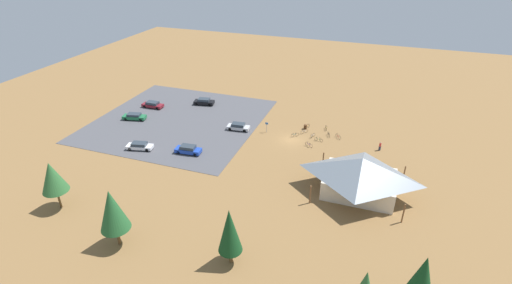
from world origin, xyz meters
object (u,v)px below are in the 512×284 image
at_px(lot_sign, 267,126).
at_px(pine_west, 52,177).
at_px(bicycle_purple_yard_right, 309,145).
at_px(car_black_aisle_side, 204,102).
at_px(trash_bin, 305,127).
at_px(car_green_far_end, 134,116).
at_px(car_blue_back_corner, 188,149).
at_px(bike_pavilion, 361,174).
at_px(visitor_crossing_yard, 380,146).
at_px(bicycle_orange_yard_center, 307,126).
at_px(car_maroon_by_curb, 153,105).
at_px(bicycle_white_edge_south, 313,136).
at_px(pine_mideast, 422,279).
at_px(pine_center, 112,210).
at_px(pine_east, 230,231).
at_px(car_white_front_row, 140,146).
at_px(bicycle_green_back_row, 319,140).
at_px(bicycle_yellow_yard_front, 326,128).
at_px(car_silver_end_stall, 238,127).
at_px(bicycle_teal_trailside, 295,135).
at_px(bicycle_black_lone_west, 329,135).
at_px(bicycle_red_yard_left, 338,137).
at_px(bicycle_silver_lone_east, 304,131).

relative_size(lot_sign, pine_west, 0.30).
bearing_deg(bicycle_purple_yard_right, car_black_aisle_side, -23.05).
bearing_deg(bicycle_purple_yard_right, trash_bin, -72.01).
xyz_separation_m(car_green_far_end, car_blue_back_corner, (-17.39, 8.76, 0.06)).
bearing_deg(bike_pavilion, visitor_crossing_yard, -99.09).
xyz_separation_m(bicycle_orange_yard_center, car_green_far_end, (35.11, 8.07, 0.33)).
bearing_deg(visitor_crossing_yard, car_maroon_by_curb, -3.66).
xyz_separation_m(car_black_aisle_side, car_green_far_end, (10.21, 12.11, -0.04)).
xyz_separation_m(bicycle_white_edge_south, bicycle_orange_yard_center, (1.81, -3.52, 0.02)).
distance_m(pine_mideast, bicycle_purple_yard_right, 36.07).
relative_size(pine_center, car_maroon_by_curb, 1.70).
relative_size(pine_east, car_white_front_row, 1.57).
bearing_deg(bicycle_green_back_row, pine_center, 62.48).
relative_size(trash_bin, pine_west, 0.12).
height_order(pine_east, bicycle_yellow_yard_front, pine_east).
bearing_deg(pine_mideast, car_silver_end_stall, -46.04).
xyz_separation_m(pine_east, bicycle_green_back_row, (-3.95, -33.17, -4.46)).
xyz_separation_m(bike_pavilion, car_black_aisle_side, (36.83, -22.84, -2.61)).
xyz_separation_m(pine_mideast, car_green_far_end, (54.42, -30.52, -4.58)).
height_order(pine_west, car_white_front_row, pine_west).
distance_m(lot_sign, bicycle_teal_trailside, 5.78).
height_order(lot_sign, bicycle_purple_yard_right, lot_sign).
distance_m(pine_east, bicycle_teal_trailside, 33.78).
xyz_separation_m(bicycle_black_lone_west, car_white_front_row, (31.30, 16.42, 0.36)).
relative_size(lot_sign, car_white_front_row, 0.44).
relative_size(bicycle_yellow_yard_front, car_green_far_end, 0.34).
height_order(trash_bin, car_black_aisle_side, car_black_aisle_side).
distance_m(pine_west, bicycle_orange_yard_center, 45.84).
bearing_deg(bicycle_red_yard_left, bicycle_orange_yard_center, -19.65).
relative_size(pine_mideast, car_black_aisle_side, 1.70).
distance_m(bicycle_green_back_row, car_white_front_row, 32.89).
bearing_deg(car_black_aisle_side, pine_east, 119.95).
height_order(bicycle_black_lone_west, car_silver_end_stall, car_silver_end_stall).
height_order(pine_west, bicycle_teal_trailside, pine_west).
relative_size(bike_pavilion, bicycle_orange_yard_center, 7.74).
height_order(car_white_front_row, car_maroon_by_curb, car_maroon_by_curb).
distance_m(pine_east, car_white_front_row, 32.64).
distance_m(trash_bin, bicycle_silver_lone_east, 2.01).
distance_m(pine_west, visitor_crossing_yard, 52.70).
bearing_deg(bicycle_orange_yard_center, bicycle_black_lone_west, 156.13).
bearing_deg(bicycle_purple_yard_right, pine_mideast, 119.11).
bearing_deg(pine_center, car_white_front_row, -61.35).
xyz_separation_m(bicycle_silver_lone_east, car_white_front_row, (26.55, 16.06, 0.32)).
xyz_separation_m(trash_bin, car_blue_back_corner, (17.39, 16.41, 0.33)).
xyz_separation_m(bicycle_silver_lone_east, bicycle_teal_trailside, (1.38, 2.01, -0.01)).
bearing_deg(bicycle_teal_trailside, bicycle_green_back_row, 176.29).
bearing_deg(car_silver_end_stall, bicycle_silver_lone_east, -167.03).
relative_size(bicycle_orange_yard_center, bicycle_teal_trailside, 1.34).
xyz_separation_m(trash_bin, bicycle_black_lone_west, (-4.99, 1.64, -0.10)).
distance_m(lot_sign, car_black_aisle_side, 19.66).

